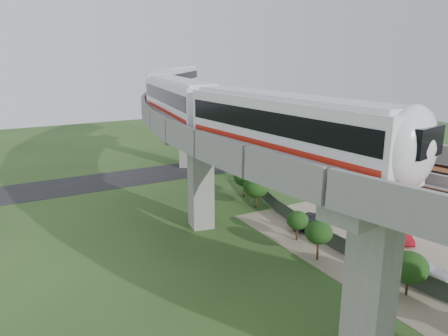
{
  "coord_description": "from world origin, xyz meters",
  "views": [
    {
      "loc": [
        -16.19,
        -24.98,
        16.25
      ],
      "look_at": [
        -0.29,
        3.72,
        7.5
      ],
      "focal_mm": 35.0,
      "sensor_mm": 36.0,
      "label": 1
    }
  ],
  "objects_px": {
    "metro_train": "(190,92)",
    "car_red": "(403,236)",
    "car_dark": "(312,220)",
    "car_white": "(423,268)"
  },
  "relations": [
    {
      "from": "car_red",
      "to": "car_white",
      "type": "bearing_deg",
      "value": -96.03
    },
    {
      "from": "car_white",
      "to": "car_dark",
      "type": "relative_size",
      "value": 0.85
    },
    {
      "from": "metro_train",
      "to": "car_red",
      "type": "height_order",
      "value": "metro_train"
    },
    {
      "from": "metro_train",
      "to": "car_white",
      "type": "xyz_separation_m",
      "value": [
        8.55,
        -22.15,
        -11.59
      ]
    },
    {
      "from": "metro_train",
      "to": "car_red",
      "type": "bearing_deg",
      "value": -54.05
    },
    {
      "from": "metro_train",
      "to": "car_dark",
      "type": "distance_m",
      "value": 17.46
    },
    {
      "from": "metro_train",
      "to": "car_dark",
      "type": "xyz_separation_m",
      "value": [
        7.63,
        -10.59,
        -11.59
      ]
    },
    {
      "from": "car_red",
      "to": "car_dark",
      "type": "relative_size",
      "value": 0.66
    },
    {
      "from": "car_white",
      "to": "car_red",
      "type": "xyz_separation_m",
      "value": [
        3.9,
        4.98,
        -0.17
      ]
    },
    {
      "from": "metro_train",
      "to": "car_dark",
      "type": "bearing_deg",
      "value": -54.22
    }
  ]
}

